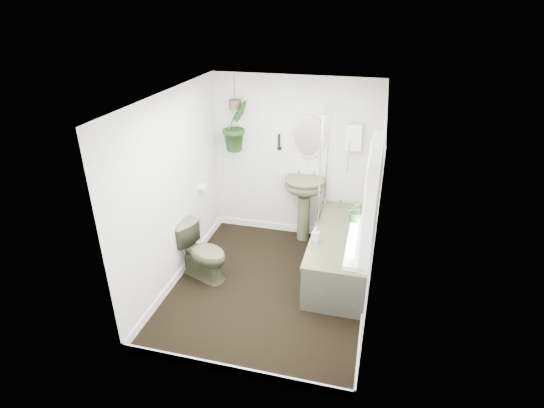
# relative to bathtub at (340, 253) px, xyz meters

# --- Properties ---
(floor) EXTENTS (2.30, 2.80, 0.02)m
(floor) POSITION_rel_bathtub_xyz_m (-0.80, -0.50, -0.30)
(floor) COLOR black
(floor) RESTS_ON ground
(ceiling) EXTENTS (2.30, 2.80, 0.02)m
(ceiling) POSITION_rel_bathtub_xyz_m (-0.80, -0.50, 2.02)
(ceiling) COLOR white
(ceiling) RESTS_ON ground
(wall_back) EXTENTS (2.30, 0.02, 2.30)m
(wall_back) POSITION_rel_bathtub_xyz_m (-0.80, 0.91, 0.86)
(wall_back) COLOR white
(wall_back) RESTS_ON ground
(wall_front) EXTENTS (2.30, 0.02, 2.30)m
(wall_front) POSITION_rel_bathtub_xyz_m (-0.80, -1.91, 0.86)
(wall_front) COLOR white
(wall_front) RESTS_ON ground
(wall_left) EXTENTS (0.02, 2.80, 2.30)m
(wall_left) POSITION_rel_bathtub_xyz_m (-1.96, -0.50, 0.86)
(wall_left) COLOR white
(wall_left) RESTS_ON ground
(wall_right) EXTENTS (0.02, 2.80, 2.30)m
(wall_right) POSITION_rel_bathtub_xyz_m (0.36, -0.50, 0.86)
(wall_right) COLOR white
(wall_right) RESTS_ON ground
(skirting) EXTENTS (2.30, 2.80, 0.10)m
(skirting) POSITION_rel_bathtub_xyz_m (-0.80, -0.50, -0.24)
(skirting) COLOR white
(skirting) RESTS_ON floor
(bathtub) EXTENTS (0.72, 1.72, 0.58)m
(bathtub) POSITION_rel_bathtub_xyz_m (0.00, 0.00, 0.00)
(bathtub) COLOR #4C5034
(bathtub) RESTS_ON floor
(bath_screen) EXTENTS (0.04, 0.72, 1.40)m
(bath_screen) POSITION_rel_bathtub_xyz_m (-0.33, 0.49, 0.99)
(bath_screen) COLOR silver
(bath_screen) RESTS_ON bathtub
(shower_box) EXTENTS (0.20, 0.10, 0.35)m
(shower_box) POSITION_rel_bathtub_xyz_m (0.00, 0.84, 1.26)
(shower_box) COLOR white
(shower_box) RESTS_ON wall_back
(oval_mirror) EXTENTS (0.46, 0.03, 0.62)m
(oval_mirror) POSITION_rel_bathtub_xyz_m (-0.61, 0.87, 1.21)
(oval_mirror) COLOR #C7B58D
(oval_mirror) RESTS_ON wall_back
(wall_sconce) EXTENTS (0.04, 0.04, 0.22)m
(wall_sconce) POSITION_rel_bathtub_xyz_m (-1.01, 0.86, 1.11)
(wall_sconce) COLOR black
(wall_sconce) RESTS_ON wall_back
(toilet_roll_holder) EXTENTS (0.11, 0.11, 0.11)m
(toilet_roll_holder) POSITION_rel_bathtub_xyz_m (-1.90, 0.20, 0.61)
(toilet_roll_holder) COLOR white
(toilet_roll_holder) RESTS_ON wall_left
(window_recess) EXTENTS (0.08, 1.00, 0.90)m
(window_recess) POSITION_rel_bathtub_xyz_m (0.29, -1.20, 1.36)
(window_recess) COLOR white
(window_recess) RESTS_ON wall_right
(window_sill) EXTENTS (0.18, 1.00, 0.04)m
(window_sill) POSITION_rel_bathtub_xyz_m (0.22, -1.20, 0.94)
(window_sill) COLOR white
(window_sill) RESTS_ON wall_right
(window_blinds) EXTENTS (0.01, 0.86, 0.76)m
(window_blinds) POSITION_rel_bathtub_xyz_m (0.24, -1.20, 1.36)
(window_blinds) COLOR white
(window_blinds) RESTS_ON wall_right
(toilet) EXTENTS (0.78, 0.61, 0.70)m
(toilet) POSITION_rel_bathtub_xyz_m (-1.65, -0.50, 0.06)
(toilet) COLOR #4C5034
(toilet) RESTS_ON floor
(pedestal_sink) EXTENTS (0.61, 0.53, 0.96)m
(pedestal_sink) POSITION_rel_bathtub_xyz_m (-0.61, 0.73, 0.19)
(pedestal_sink) COLOR #4C5034
(pedestal_sink) RESTS_ON floor
(sill_plant) EXTENTS (0.24, 0.22, 0.22)m
(sill_plant) POSITION_rel_bathtub_xyz_m (0.17, -0.90, 1.07)
(sill_plant) COLOR black
(sill_plant) RESTS_ON window_sill
(hanging_plant) EXTENTS (0.47, 0.49, 0.69)m
(hanging_plant) POSITION_rel_bathtub_xyz_m (-1.58, 0.71, 1.34)
(hanging_plant) COLOR black
(hanging_plant) RESTS_ON ceiling
(soap_bottle) EXTENTS (0.10, 0.10, 0.18)m
(soap_bottle) POSITION_rel_bathtub_xyz_m (-0.29, -0.26, 0.38)
(soap_bottle) COLOR black
(soap_bottle) RESTS_ON bathtub
(hanging_pot) EXTENTS (0.16, 0.16, 0.12)m
(hanging_pot) POSITION_rel_bathtub_xyz_m (-1.58, 0.71, 1.62)
(hanging_pot) COLOR #4F3930
(hanging_pot) RESTS_ON ceiling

